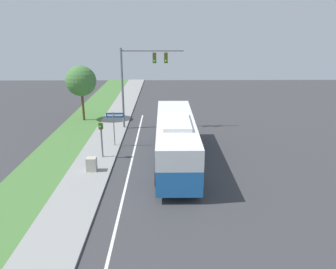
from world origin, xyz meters
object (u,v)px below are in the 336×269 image
object	(u,v)px
street_sign	(115,123)
utility_cabinet	(92,164)
pedestrian_signal	(101,134)
signal_gantry	(139,73)
bus	(176,137)

from	to	relation	value
street_sign	utility_cabinet	world-z (taller)	street_sign
pedestrian_signal	street_sign	world-z (taller)	street_sign
utility_cabinet	pedestrian_signal	bearing A→B (deg)	83.57
pedestrian_signal	utility_cabinet	bearing A→B (deg)	-96.43
pedestrian_signal	signal_gantry	bearing A→B (deg)	73.32
bus	signal_gantry	xyz separation A→B (m)	(-3.00, 8.21, 3.31)
street_sign	pedestrian_signal	bearing A→B (deg)	-103.31
street_sign	bus	bearing A→B (deg)	-34.57
signal_gantry	street_sign	distance (m)	6.15
pedestrian_signal	street_sign	size ratio (longest dim) A/B	0.95
pedestrian_signal	street_sign	bearing A→B (deg)	76.69
bus	utility_cabinet	distance (m)	5.91
signal_gantry	pedestrian_signal	size ratio (longest dim) A/B	2.76
bus	pedestrian_signal	xyz separation A→B (m)	(-5.25, 0.72, -0.01)
signal_gantry	pedestrian_signal	distance (m)	8.49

